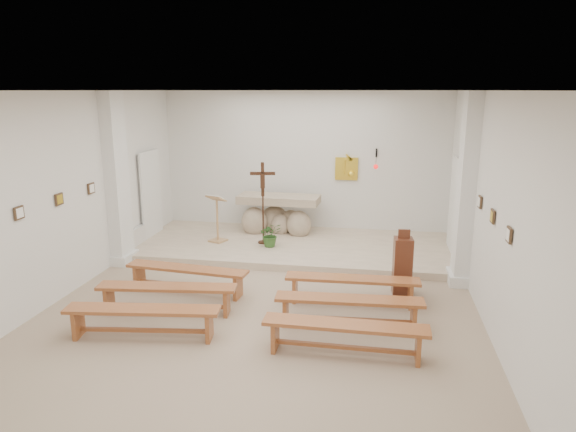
% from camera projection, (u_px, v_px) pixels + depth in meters
% --- Properties ---
extents(ground, '(7.00, 10.00, 0.00)m').
position_uv_depth(ground, '(259.00, 314.00, 8.26)').
color(ground, tan).
rests_on(ground, ground).
extents(wall_left, '(0.02, 10.00, 3.50)m').
position_uv_depth(wall_left, '(50.00, 200.00, 8.43)').
color(wall_left, silver).
rests_on(wall_left, ground).
extents(wall_right, '(0.02, 10.00, 3.50)m').
position_uv_depth(wall_right, '(497.00, 218.00, 7.25)').
color(wall_right, silver).
rests_on(wall_right, ground).
extents(wall_back, '(7.00, 0.02, 3.50)m').
position_uv_depth(wall_back, '(304.00, 163.00, 12.61)').
color(wall_back, silver).
rests_on(wall_back, ground).
extents(ceiling, '(7.00, 10.00, 0.02)m').
position_uv_depth(ceiling, '(255.00, 91.00, 7.43)').
color(ceiling, silver).
rests_on(ceiling, wall_back).
extents(sanctuary_platform, '(6.98, 3.00, 0.15)m').
position_uv_depth(sanctuary_platform, '(294.00, 246.00, 11.59)').
color(sanctuary_platform, beige).
rests_on(sanctuary_platform, ground).
extents(pilaster_left, '(0.26, 0.55, 3.50)m').
position_uv_depth(pilaster_left, '(117.00, 180.00, 10.32)').
color(pilaster_left, white).
rests_on(pilaster_left, ground).
extents(pilaster_right, '(0.26, 0.55, 3.50)m').
position_uv_depth(pilaster_right, '(466.00, 191.00, 9.19)').
color(pilaster_right, white).
rests_on(pilaster_right, ground).
extents(gold_wall_relief, '(0.55, 0.04, 0.55)m').
position_uv_depth(gold_wall_relief, '(347.00, 169.00, 12.43)').
color(gold_wall_relief, yellow).
rests_on(gold_wall_relief, wall_back).
extents(sanctuary_lamp, '(0.11, 0.36, 0.44)m').
position_uv_depth(sanctuary_lamp, '(376.00, 164.00, 12.03)').
color(sanctuary_lamp, black).
rests_on(sanctuary_lamp, wall_back).
extents(station_frame_left_front, '(0.03, 0.20, 0.20)m').
position_uv_depth(station_frame_left_front, '(19.00, 213.00, 7.67)').
color(station_frame_left_front, '#45301E').
rests_on(station_frame_left_front, wall_left).
extents(station_frame_left_mid, '(0.03, 0.20, 0.20)m').
position_uv_depth(station_frame_left_mid, '(59.00, 199.00, 8.62)').
color(station_frame_left_mid, '#45301E').
rests_on(station_frame_left_mid, wall_left).
extents(station_frame_left_rear, '(0.03, 0.20, 0.20)m').
position_uv_depth(station_frame_left_rear, '(91.00, 188.00, 9.58)').
color(station_frame_left_rear, '#45301E').
rests_on(station_frame_left_rear, wall_left).
extents(station_frame_right_front, '(0.03, 0.20, 0.20)m').
position_uv_depth(station_frame_right_front, '(509.00, 235.00, 6.50)').
color(station_frame_right_front, '#45301E').
rests_on(station_frame_right_front, wall_right).
extents(station_frame_right_mid, '(0.03, 0.20, 0.20)m').
position_uv_depth(station_frame_right_mid, '(493.00, 216.00, 7.46)').
color(station_frame_right_mid, '#45301E').
rests_on(station_frame_right_mid, wall_right).
extents(station_frame_right_rear, '(0.03, 0.20, 0.20)m').
position_uv_depth(station_frame_right_rear, '(480.00, 202.00, 8.41)').
color(station_frame_right_rear, '#45301E').
rests_on(station_frame_right_rear, wall_right).
extents(radiator_left, '(0.10, 0.85, 0.52)m').
position_uv_depth(radiator_left, '(135.00, 240.00, 11.35)').
color(radiator_left, silver).
rests_on(radiator_left, ground).
extents(radiator_right, '(0.10, 0.85, 0.52)m').
position_uv_depth(radiator_right, '(457.00, 257.00, 10.20)').
color(radiator_right, silver).
rests_on(radiator_right, ground).
extents(altar, '(1.97, 0.90, 1.00)m').
position_uv_depth(altar, '(278.00, 217.00, 12.38)').
color(altar, '#BAA68E').
rests_on(altar, sanctuary_platform).
extents(lectern, '(0.47, 0.44, 1.11)m').
position_uv_depth(lectern, '(217.00, 218.00, 11.56)').
color(lectern, tan).
rests_on(lectern, sanctuary_platform).
extents(crucifix_stand, '(0.55, 0.24, 1.83)m').
position_uv_depth(crucifix_stand, '(263.00, 197.00, 11.33)').
color(crucifix_stand, '#382111').
rests_on(crucifix_stand, sanctuary_platform).
extents(potted_plant, '(0.61, 0.58, 0.54)m').
position_uv_depth(potted_plant, '(271.00, 235.00, 11.26)').
color(potted_plant, '#315C25').
rests_on(potted_plant, sanctuary_platform).
extents(donation_pedestal, '(0.34, 0.34, 1.18)m').
position_uv_depth(donation_pedestal, '(402.00, 266.00, 8.97)').
color(donation_pedestal, '#562C18').
rests_on(donation_pedestal, ground).
extents(bench_left_front, '(2.25, 0.58, 0.47)m').
position_uv_depth(bench_left_front, '(187.00, 274.00, 9.06)').
color(bench_left_front, '#A85E30').
rests_on(bench_left_front, ground).
extents(bench_right_front, '(2.24, 0.43, 0.47)m').
position_uv_depth(bench_right_front, '(352.00, 284.00, 8.57)').
color(bench_right_front, '#A85E30').
rests_on(bench_right_front, ground).
extents(bench_left_second, '(2.25, 0.61, 0.47)m').
position_uv_depth(bench_left_second, '(167.00, 292.00, 8.21)').
color(bench_left_second, '#A85E30').
rests_on(bench_left_second, ground).
extents(bench_right_second, '(2.24, 0.48, 0.47)m').
position_uv_depth(bench_right_second, '(349.00, 305.00, 7.73)').
color(bench_right_second, '#A85E30').
rests_on(bench_right_second, ground).
extents(bench_left_third, '(2.25, 0.64, 0.47)m').
position_uv_depth(bench_left_third, '(143.00, 315.00, 7.37)').
color(bench_left_third, '#A85E30').
rests_on(bench_left_third, ground).
extents(bench_right_third, '(2.23, 0.37, 0.47)m').
position_uv_depth(bench_right_third, '(345.00, 331.00, 6.88)').
color(bench_right_third, '#A85E30').
rests_on(bench_right_third, ground).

